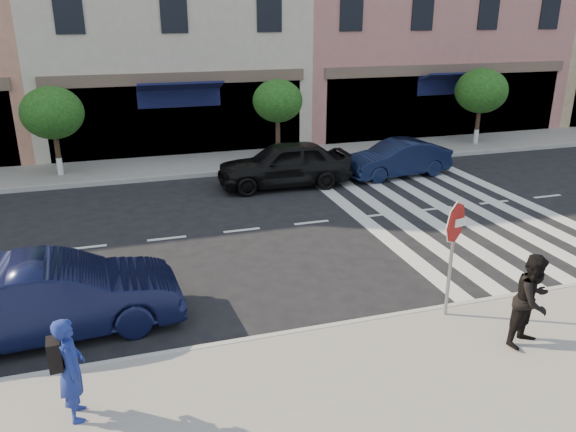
# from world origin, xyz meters

# --- Properties ---
(ground) EXTENTS (120.00, 120.00, 0.00)m
(ground) POSITION_xyz_m (0.00, 0.00, 0.00)
(ground) COLOR black
(ground) RESTS_ON ground
(sidewalk_near) EXTENTS (60.00, 4.50, 0.15)m
(sidewalk_near) POSITION_xyz_m (0.00, -3.75, 0.07)
(sidewalk_near) COLOR gray
(sidewalk_near) RESTS_ON ground
(sidewalk_far) EXTENTS (60.00, 3.00, 0.15)m
(sidewalk_far) POSITION_xyz_m (0.00, 11.00, 0.07)
(sidewalk_far) COLOR gray
(sidewalk_far) RESTS_ON ground
(building_centre) EXTENTS (11.00, 9.00, 11.00)m
(building_centre) POSITION_xyz_m (-0.50, 17.00, 5.50)
(building_centre) COLOR beige
(building_centre) RESTS_ON ground
(street_tree_wb) EXTENTS (2.10, 2.10, 3.06)m
(street_tree_wb) POSITION_xyz_m (-5.00, 10.80, 2.31)
(street_tree_wb) COLOR #473323
(street_tree_wb) RESTS_ON sidewalk_far
(street_tree_c) EXTENTS (1.90, 1.90, 3.04)m
(street_tree_c) POSITION_xyz_m (3.00, 10.80, 2.36)
(street_tree_c) COLOR #473323
(street_tree_c) RESTS_ON sidewalk_far
(street_tree_ea) EXTENTS (2.20, 2.20, 3.19)m
(street_tree_ea) POSITION_xyz_m (12.00, 10.80, 2.39)
(street_tree_ea) COLOR #473323
(street_tree_ea) RESTS_ON sidewalk_far
(stop_sign) EXTENTS (0.79, 0.20, 2.27)m
(stop_sign) POSITION_xyz_m (2.66, -1.79, 1.82)
(stop_sign) COLOR gray
(stop_sign) RESTS_ON sidewalk_near
(photographer) EXTENTS (0.42, 0.60, 1.57)m
(photographer) POSITION_xyz_m (-3.90, -2.72, 0.93)
(photographer) COLOR navy
(photographer) RESTS_ON sidewalk_near
(walker) EXTENTS (0.98, 0.88, 1.66)m
(walker) POSITION_xyz_m (3.46, -3.05, 0.98)
(walker) COLOR black
(walker) RESTS_ON sidewalk_near
(car_near_mid) EXTENTS (4.54, 1.84, 1.46)m
(car_near_mid) POSITION_xyz_m (-4.32, -0.03, 0.73)
(car_near_mid) COLOR black
(car_near_mid) RESTS_ON ground
(car_far_mid) EXTENTS (4.52, 1.92, 1.53)m
(car_far_mid) POSITION_xyz_m (2.29, 7.60, 0.76)
(car_far_mid) COLOR black
(car_far_mid) RESTS_ON ground
(car_far_right) EXTENTS (3.98, 1.74, 1.27)m
(car_far_right) POSITION_xyz_m (6.50, 7.60, 0.64)
(car_far_right) COLOR black
(car_far_right) RESTS_ON ground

